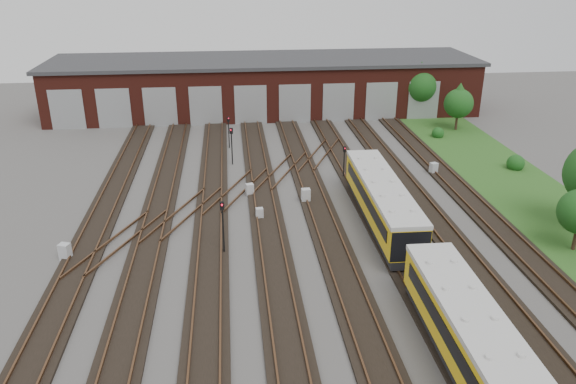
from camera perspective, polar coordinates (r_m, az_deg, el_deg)
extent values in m
plane|color=#454240|center=(33.35, 2.40, -9.12)|extent=(120.00, 120.00, 0.00)
cube|color=black|center=(34.40, -21.71, -9.67)|extent=(2.40, 70.00, 0.18)
cube|color=brown|center=(34.52, -22.91, -9.43)|extent=(0.10, 70.00, 0.15)
cube|color=brown|center=(34.12, -20.58, -9.44)|extent=(0.10, 70.00, 0.15)
cube|color=black|center=(33.50, -15.04, -9.65)|extent=(2.40, 70.00, 0.18)
cube|color=brown|center=(33.54, -16.29, -9.42)|extent=(0.10, 70.00, 0.15)
cube|color=brown|center=(33.30, -13.83, -9.39)|extent=(0.10, 70.00, 0.15)
cube|color=black|center=(33.06, -8.09, -9.49)|extent=(2.40, 70.00, 0.18)
cube|color=brown|center=(33.01, -9.37, -9.29)|extent=(0.10, 70.00, 0.15)
cube|color=brown|center=(32.94, -6.85, -9.20)|extent=(0.10, 70.00, 0.15)
cube|color=black|center=(33.10, -1.07, -9.19)|extent=(2.40, 70.00, 0.18)
cube|color=brown|center=(32.97, -2.33, -9.01)|extent=(0.10, 70.00, 0.15)
cube|color=brown|center=(33.07, 0.18, -8.88)|extent=(0.10, 70.00, 0.15)
cube|color=black|center=(33.62, 5.81, -8.76)|extent=(2.40, 70.00, 0.18)
cube|color=brown|center=(33.41, 4.60, -8.61)|extent=(0.10, 70.00, 0.15)
cube|color=brown|center=(33.68, 7.03, -8.43)|extent=(0.10, 70.00, 0.15)
cube|color=black|center=(34.60, 12.38, -8.24)|extent=(2.40, 70.00, 0.18)
cube|color=brown|center=(34.31, 11.25, -8.10)|extent=(0.10, 70.00, 0.15)
cube|color=brown|center=(34.74, 13.54, -7.90)|extent=(0.10, 70.00, 0.15)
cube|color=black|center=(36.00, 18.50, -7.65)|extent=(2.40, 70.00, 0.18)
cube|color=brown|center=(35.64, 17.47, -7.53)|extent=(0.10, 70.00, 0.15)
cube|color=brown|center=(36.21, 19.58, -7.32)|extent=(0.10, 70.00, 0.15)
cube|color=black|center=(37.77, 24.08, -7.04)|extent=(2.40, 70.00, 0.18)
cube|color=brown|center=(37.35, 23.16, -6.93)|extent=(0.10, 70.00, 0.15)
cube|color=brown|center=(38.05, 25.07, -6.71)|extent=(0.10, 70.00, 0.15)
cube|color=brown|center=(41.91, -10.50, -2.07)|extent=(5.40, 9.62, 0.15)
cube|color=brown|center=(45.42, -5.15, 0.25)|extent=(5.40, 9.62, 0.15)
cube|color=brown|center=(49.33, -0.61, 2.22)|extent=(5.40, 9.62, 0.15)
cube|color=brown|center=(38.91, -16.77, -4.75)|extent=(5.40, 9.62, 0.15)
cube|color=brown|center=(53.55, 3.25, 3.87)|extent=(5.40, 9.62, 0.15)
cube|color=#4E1B13|center=(69.65, -2.38, 10.71)|extent=(50.00, 12.00, 6.00)
cube|color=#303133|center=(69.06, -2.43, 13.26)|extent=(51.00, 12.50, 0.40)
cube|color=gray|center=(66.23, -21.54, 7.79)|extent=(3.60, 0.12, 4.40)
cube|color=gray|center=(65.07, -17.26, 8.11)|extent=(3.60, 0.12, 4.40)
cube|color=gray|center=(64.29, -12.85, 8.39)|extent=(3.60, 0.12, 4.40)
cube|color=gray|center=(63.89, -8.35, 8.63)|extent=(3.60, 0.12, 4.40)
cube|color=gray|center=(63.88, -3.81, 8.82)|extent=(3.60, 0.12, 4.40)
cube|color=gray|center=(64.25, 0.70, 8.95)|extent=(3.60, 0.12, 4.40)
cube|color=gray|center=(65.02, 5.13, 9.03)|extent=(3.60, 0.12, 4.40)
cube|color=gray|center=(66.15, 9.44, 9.06)|extent=(3.60, 0.12, 4.40)
cube|color=gray|center=(67.63, 13.59, 9.03)|extent=(3.60, 0.12, 4.40)
cube|color=#224F1A|center=(47.92, 23.64, -0.74)|extent=(8.00, 55.00, 0.05)
cube|color=black|center=(27.61, 18.24, -16.64)|extent=(2.41, 14.01, 0.56)
cube|color=#E1B60C|center=(26.82, 18.59, -14.48)|extent=(2.68, 14.01, 2.05)
cube|color=beige|center=(26.15, 18.91, -12.44)|extent=(2.78, 14.01, 0.28)
cube|color=black|center=(26.25, 16.11, -14.41)|extent=(0.29, 12.29, 0.79)
cube|color=black|center=(27.17, 21.11, -13.73)|extent=(0.29, 12.29, 0.79)
cube|color=black|center=(40.36, 9.41, -2.44)|extent=(2.41, 14.01, 0.56)
cube|color=#E1B60C|center=(39.83, 9.53, -0.75)|extent=(2.68, 14.01, 2.05)
cube|color=beige|center=(39.38, 9.63, 0.80)|extent=(2.78, 14.01, 0.28)
cube|color=black|center=(39.45, 7.82, -0.50)|extent=(0.29, 12.29, 0.79)
cube|color=black|center=(40.05, 11.25, -0.38)|extent=(0.29, 12.29, 0.79)
cylinder|color=black|center=(35.72, -6.59, -4.09)|extent=(0.11, 0.11, 3.11)
cube|color=black|center=(34.94, -6.72, -1.41)|extent=(0.28, 0.17, 0.55)
sphere|color=red|center=(34.79, -6.73, -1.32)|extent=(0.13, 0.13, 0.13)
cylinder|color=black|center=(51.30, -5.72, 4.35)|extent=(0.11, 0.11, 2.92)
cube|color=black|center=(50.78, -5.79, 6.20)|extent=(0.31, 0.25, 0.54)
sphere|color=red|center=(50.64, -5.79, 6.28)|extent=(0.13, 0.13, 0.13)
cylinder|color=black|center=(55.90, -6.03, 5.79)|extent=(0.10, 0.10, 2.71)
cube|color=black|center=(55.46, -6.10, 7.37)|extent=(0.28, 0.22, 0.49)
sphere|color=red|center=(55.33, -6.10, 7.44)|extent=(0.12, 0.12, 0.12)
cylinder|color=black|center=(48.15, 5.70, 2.76)|extent=(0.09, 0.09, 2.39)
cube|color=black|center=(47.68, 5.76, 4.37)|extent=(0.25, 0.17, 0.46)
sphere|color=red|center=(47.56, 5.79, 4.44)|extent=(0.11, 0.11, 0.11)
cube|color=#B7B9BC|center=(38.02, -21.71, -5.66)|extent=(0.79, 0.73, 1.08)
cube|color=#B7B9BC|center=(44.69, -3.91, 0.23)|extent=(0.70, 0.63, 0.98)
cube|color=#B7B9BC|center=(40.65, -2.91, -2.22)|extent=(0.56, 0.48, 0.87)
cube|color=#B7B9BC|center=(43.35, 1.82, -0.38)|extent=(0.69, 0.59, 1.11)
cube|color=#B7B9BC|center=(50.68, 14.57, 2.33)|extent=(0.74, 0.67, 1.01)
cylinder|color=#382519|center=(68.78, 13.05, 8.28)|extent=(0.23, 0.23, 2.02)
sphere|color=#144112|center=(68.17, 13.25, 10.47)|extent=(3.93, 3.93, 3.93)
cone|color=#144112|center=(67.90, 13.36, 11.62)|extent=(3.36, 3.36, 2.80)
cylinder|color=#382519|center=(64.47, 16.73, 6.75)|extent=(0.27, 0.27, 1.62)
sphere|color=#144112|center=(63.94, 16.94, 8.61)|extent=(3.14, 3.14, 3.14)
cone|color=#144112|center=(63.69, 17.06, 9.58)|extent=(2.70, 2.70, 2.25)
cylinder|color=#382519|center=(40.79, 27.13, -4.33)|extent=(0.26, 0.26, 1.50)
sphere|color=#144112|center=(61.31, 15.01, 5.96)|extent=(1.26, 1.26, 1.26)
sphere|color=#144112|center=(54.09, 22.16, 2.96)|extent=(1.56, 1.56, 1.56)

